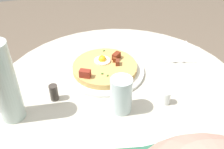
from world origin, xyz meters
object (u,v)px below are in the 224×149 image
(dining_table, at_px, (119,119))
(knife, at_px, (171,50))
(bread_plate, at_px, (158,145))
(pepper_shaker, at_px, (54,92))
(pizza_plate, at_px, (105,71))
(water_glass, at_px, (121,95))
(salt_shaker, at_px, (166,98))
(breakfast_pizza, at_px, (105,67))
(water_bottle, at_px, (4,83))
(fork, at_px, (179,50))

(dining_table, relative_size, knife, 4.97)
(bread_plate, distance_m, pepper_shaker, 0.37)
(pizza_plate, xyz_separation_m, water_glass, (0.21, 0.00, 0.05))
(salt_shaker, xyz_separation_m, pepper_shaker, (-0.11, -0.35, 0.01))
(breakfast_pizza, relative_size, water_bottle, 0.94)
(knife, relative_size, water_bottle, 0.70)
(water_glass, relative_size, water_bottle, 0.47)
(fork, distance_m, water_bottle, 0.71)
(fork, xyz_separation_m, water_bottle, (0.22, -0.67, 0.12))
(pepper_shaker, bearing_deg, pizza_plate, 118.03)
(pizza_plate, relative_size, pepper_shaker, 5.23)
(fork, relative_size, water_bottle, 0.70)
(water_bottle, bearing_deg, knife, 109.83)
(bread_plate, relative_size, fork, 0.84)
(breakfast_pizza, bearing_deg, fork, 100.99)
(dining_table, height_order, bread_plate, bread_plate)
(bread_plate, bearing_deg, knife, 151.19)
(dining_table, relative_size, water_bottle, 3.46)
(breakfast_pizza, distance_m, fork, 0.35)
(pizza_plate, height_order, knife, pizza_plate)
(pizza_plate, bearing_deg, pepper_shaker, -61.97)
(breakfast_pizza, bearing_deg, water_bottle, -64.83)
(pizza_plate, height_order, pepper_shaker, pepper_shaker)
(bread_plate, height_order, water_bottle, water_bottle)
(fork, height_order, knife, same)
(salt_shaker, distance_m, pepper_shaker, 0.37)
(dining_table, height_order, water_bottle, water_bottle)
(dining_table, distance_m, salt_shaker, 0.26)
(water_glass, height_order, pepper_shaker, water_glass)
(pizza_plate, bearing_deg, breakfast_pizza, -142.30)
(knife, bearing_deg, pepper_shaker, 124.27)
(salt_shaker, bearing_deg, water_glass, -93.56)
(breakfast_pizza, distance_m, bread_plate, 0.38)
(fork, bearing_deg, pepper_shaker, 122.22)
(breakfast_pizza, relative_size, water_glass, 2.01)
(dining_table, distance_m, bread_plate, 0.33)
(knife, distance_m, water_glass, 0.42)
(water_bottle, xyz_separation_m, salt_shaker, (0.06, 0.48, -0.11))
(knife, distance_m, water_bottle, 0.68)
(pepper_shaker, bearing_deg, knife, 109.73)
(breakfast_pizza, relative_size, bread_plate, 1.60)
(bread_plate, xyz_separation_m, fork, (-0.44, 0.28, 0.00))
(bread_plate, relative_size, water_glass, 1.26)
(fork, bearing_deg, breakfast_pizza, 115.53)
(dining_table, bearing_deg, pizza_plate, -161.03)
(pepper_shaker, bearing_deg, salt_shaker, 72.45)
(knife, bearing_deg, salt_shaker, 166.55)
(breakfast_pizza, relative_size, pepper_shaker, 4.26)
(pizza_plate, xyz_separation_m, pepper_shaker, (0.10, -0.20, 0.02))
(fork, height_order, pepper_shaker, pepper_shaker)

